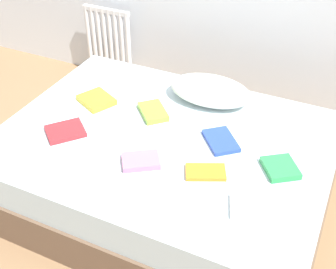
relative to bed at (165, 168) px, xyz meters
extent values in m
plane|color=#93704C|center=(0.00, 0.00, -0.25)|extent=(8.00, 8.00, 0.00)
cube|color=brown|center=(0.00, 0.00, -0.11)|extent=(2.00, 1.50, 0.28)
cube|color=silver|center=(0.00, 0.00, 0.14)|extent=(1.96, 1.46, 0.22)
cylinder|color=white|center=(-1.34, 1.20, 0.16)|extent=(0.04, 0.04, 0.57)
cylinder|color=white|center=(-1.28, 1.20, 0.16)|extent=(0.04, 0.04, 0.57)
cylinder|color=white|center=(-1.23, 1.20, 0.16)|extent=(0.04, 0.04, 0.57)
cylinder|color=white|center=(-1.17, 1.20, 0.16)|extent=(0.04, 0.04, 0.57)
cylinder|color=white|center=(-1.11, 1.20, 0.16)|extent=(0.04, 0.04, 0.57)
cylinder|color=white|center=(-1.05, 1.20, 0.16)|extent=(0.04, 0.04, 0.57)
cylinder|color=white|center=(-0.99, 1.20, 0.16)|extent=(0.04, 0.04, 0.57)
cylinder|color=white|center=(-0.93, 1.20, 0.16)|extent=(0.04, 0.04, 0.57)
cube|color=white|center=(-1.14, 1.20, 0.43)|extent=(0.46, 0.04, 0.04)
cube|color=white|center=(-1.14, 1.20, -0.10)|extent=(0.46, 0.04, 0.04)
ellipsoid|color=white|center=(0.10, 0.50, 0.33)|extent=(0.56, 0.34, 0.16)
cube|color=#8CC638|center=(-0.17, 0.18, 0.27)|extent=(0.26, 0.27, 0.04)
cube|color=yellow|center=(-0.58, 0.15, 0.27)|extent=(0.28, 0.27, 0.04)
cube|color=pink|center=(-0.01, -0.28, 0.27)|extent=(0.25, 0.24, 0.03)
cube|color=white|center=(0.66, -0.35, 0.26)|extent=(0.27, 0.23, 0.02)
cube|color=red|center=(-0.56, -0.23, 0.27)|extent=(0.29, 0.29, 0.03)
cube|color=#2847B7|center=(0.33, 0.09, 0.27)|extent=(0.28, 0.28, 0.03)
cube|color=green|center=(0.71, -0.01, 0.27)|extent=(0.25, 0.25, 0.04)
cube|color=orange|center=(0.35, -0.21, 0.26)|extent=(0.25, 0.20, 0.02)
camera|label=1|loc=(0.92, -1.91, 1.86)|focal=47.06mm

